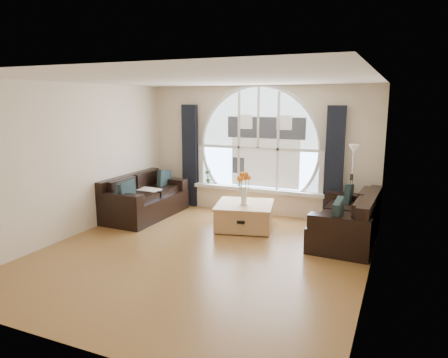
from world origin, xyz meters
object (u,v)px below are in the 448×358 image
Objects in this scene: sofa_left at (145,198)px; vase_flowers at (244,185)px; guitar at (351,201)px; potted_plant at (208,176)px; sofa_right at (346,218)px; floor_lamp at (352,187)px; coffee_chest at (244,215)px.

sofa_left is 2.24m from vase_flowers.
potted_plant is at bearing 170.29° from guitar.
vase_flowers is at bearing -42.13° from potted_plant.
guitar is 3.17m from potted_plant.
sofa_right is at bearing 2.31° from sofa_left.
floor_lamp is (1.82, 0.87, -0.06)m from vase_flowers.
vase_flowers is at bearing -90.87° from coffee_chest.
vase_flowers reaches higher than sofa_right.
potted_plant is at bearing 137.87° from vase_flowers.
sofa_right is 1.87m from coffee_chest.
coffee_chest is (2.17, 0.10, -0.14)m from sofa_left.
coffee_chest is 3.16× the size of potted_plant.
vase_flowers reaches higher than potted_plant.
floor_lamp reaches higher than sofa_left.
floor_lamp is at bearing 94.21° from sofa_right.
potted_plant is (-3.15, 0.34, -0.08)m from floor_lamp.
coffee_chest is 2.07m from floor_lamp.
potted_plant reaches higher than sofa_left.
sofa_left is at bearing -175.84° from sofa_right.
sofa_left is 1.03× the size of sofa_right.
sofa_right is (4.04, 0.11, 0.00)m from sofa_left.
sofa_right is 1.18× the size of floor_lamp.
sofa_right is 0.86m from floor_lamp.
guitar reaches higher than potted_plant.
sofa_left reaches higher than coffee_chest.
floor_lamp is at bearing 13.02° from sofa_left.
potted_plant is (-3.17, 1.10, 0.32)m from sofa_right.
coffee_chest is 2.03m from guitar.
coffee_chest is 0.65× the size of floor_lamp.
sofa_left is 5.85× the size of potted_plant.
vase_flowers is at bearing -154.51° from floor_lamp.
sofa_left is at bearing -179.94° from vase_flowers.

